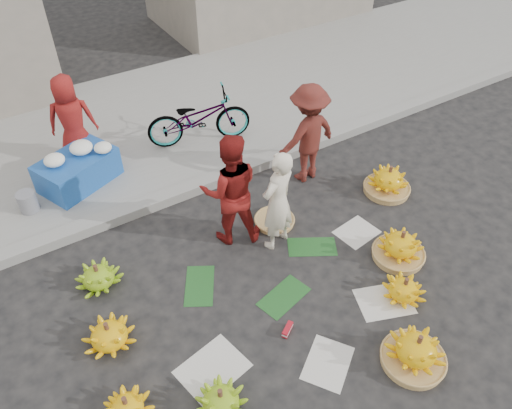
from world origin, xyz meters
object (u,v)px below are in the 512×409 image
banana_bunch_4 (400,246)px  flower_table (78,168)px  banana_bunch_0 (127,407)px  vendor_cream (278,201)px  bicycle (199,118)px

banana_bunch_4 → flower_table: bearing=130.8°
banana_bunch_0 → vendor_cream: bearing=25.4°
banana_bunch_4 → vendor_cream: vendor_cream is taller
banana_bunch_4 → bicycle: size_ratio=0.45×
flower_table → bicycle: (2.05, 0.04, 0.18)m
vendor_cream → bicycle: vendor_cream is taller
banana_bunch_4 → bicycle: (-1.05, 3.64, 0.37)m
flower_table → vendor_cream: bearing=-76.3°
vendor_cream → flower_table: (-1.89, 2.53, -0.35)m
banana_bunch_0 → flower_table: (0.70, 3.75, 0.26)m
banana_bunch_0 → vendor_cream: vendor_cream is taller
banana_bunch_4 → bicycle: bearing=106.1°
banana_bunch_0 → banana_bunch_4: 3.81m
banana_bunch_0 → bicycle: size_ratio=0.36×
banana_bunch_4 → vendor_cream: size_ratio=0.52×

